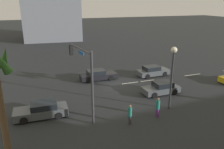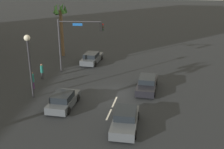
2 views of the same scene
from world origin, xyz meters
name	(u,v)px [view 2 (image 2 of 2)]	position (x,y,z in m)	size (l,w,h in m)	color
ground_plane	(118,94)	(0.00, 0.00, 0.00)	(220.00, 220.00, 0.00)	#232628
lane_stripe_2	(109,114)	(-4.25, 0.00, 0.01)	(1.89, 0.14, 0.01)	silver
lane_stripe_3	(115,102)	(-1.84, 0.00, 0.01)	(2.19, 0.14, 0.01)	silver
car_0	(125,120)	(-5.91, -1.62, 0.63)	(4.43, 2.04, 1.36)	#474C51
car_1	(147,84)	(1.59, -2.61, 0.61)	(4.70, 1.93, 1.31)	black
car_3	(63,100)	(-3.67, 4.16, 0.61)	(4.14, 1.95, 1.33)	#474C51
car_4	(92,58)	(9.04, 5.19, 0.63)	(4.63, 2.06, 1.35)	#474C51
traffic_signal	(74,37)	(5.36, 6.13, 4.20)	(0.97, 5.17, 6.16)	#38383D
streetlamp	(29,54)	(-2.42, 7.67, 4.19)	(0.56, 0.56, 5.95)	#2D2D33
pedestrian_0	(42,71)	(2.27, 8.96, 0.92)	(0.33, 0.33, 1.72)	#333338
pedestrian_1	(32,80)	(-0.54, 8.65, 0.95)	(0.42, 0.42, 1.79)	#59266B
palm_tree_1	(61,18)	(11.42, 10.14, 5.35)	(2.09, 2.13, 7.36)	brown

